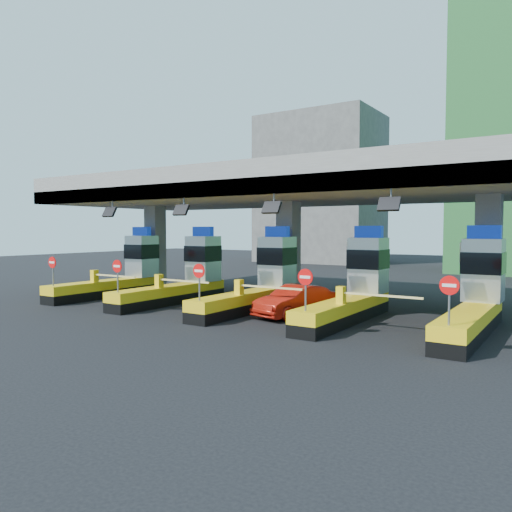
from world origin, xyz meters
The scene contains 9 objects.
ground centered at (0.00, 0.00, 0.00)m, with size 120.00×120.00×0.00m, color black.
toll_canopy centered at (0.00, 2.87, 6.13)m, with size 28.00×12.09×7.00m.
toll_lane_far_left centered at (-10.00, 0.28, 1.40)m, with size 4.43×8.00×4.16m.
toll_lane_left centered at (-5.00, 0.28, 1.40)m, with size 4.43×8.00×4.16m.
toll_lane_center centered at (0.00, 0.28, 1.40)m, with size 4.43×8.00×4.16m.
toll_lane_right centered at (5.00, 0.28, 1.40)m, with size 4.43×8.00×4.16m.
toll_lane_far_right centered at (10.00, 0.28, 1.40)m, with size 4.43×8.00×4.16m.
bg_building_concrete centered at (-14.00, 36.00, 9.00)m, with size 14.00×10.00×18.00m, color #4C4C49.
red_car centered at (2.49, -0.77, 0.71)m, with size 1.51×4.33×1.43m, color #A5170C.
Camera 1 is at (13.36, -20.75, 3.96)m, focal length 35.00 mm.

